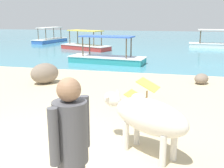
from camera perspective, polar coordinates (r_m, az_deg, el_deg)
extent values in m
cube|color=#CCB78E|center=(4.47, -16.02, -15.46)|extent=(18.00, 14.00, 0.04)
cube|color=teal|center=(25.52, 9.00, 8.92)|extent=(60.00, 36.00, 0.03)
cylinder|color=beige|center=(4.51, 2.89, -10.75)|extent=(0.10, 0.10, 0.50)
cylinder|color=beige|center=(4.70, 5.26, -9.75)|extent=(0.10, 0.10, 0.50)
cylinder|color=beige|center=(4.09, 10.66, -13.75)|extent=(0.10, 0.10, 0.50)
cylinder|color=beige|center=(4.30, 12.90, -12.45)|extent=(0.10, 0.10, 0.50)
ellipsoid|color=beige|center=(4.23, 7.93, -6.77)|extent=(1.41, 1.16, 0.54)
ellipsoid|color=beige|center=(4.74, 0.03, -3.21)|extent=(0.42, 0.38, 0.25)
cone|color=beige|center=(4.62, -1.10, -2.24)|extent=(0.12, 0.12, 0.09)
cone|color=beige|center=(4.79, 1.13, -1.66)|extent=(0.12, 0.12, 0.09)
ellipsoid|color=beige|center=(4.30, 5.57, -3.13)|extent=(0.33, 0.32, 0.18)
cylinder|color=olive|center=(6.55, 2.47, -4.41)|extent=(0.04, 0.04, 0.14)
cylinder|color=olive|center=(7.01, 4.08, -3.19)|extent=(0.04, 0.04, 0.14)
cylinder|color=olive|center=(6.38, 5.93, -4.03)|extent=(0.04, 0.04, 0.34)
cylinder|color=olive|center=(6.85, 7.33, -2.80)|extent=(0.04, 0.04, 0.34)
cube|color=#EFD14C|center=(6.66, 4.98, -2.60)|extent=(0.52, 0.59, 0.21)
cube|color=#EFD14C|center=(6.48, 7.64, -0.15)|extent=(0.55, 0.60, 0.23)
cylinder|color=#4C4C51|center=(2.55, -8.73, -9.90)|extent=(0.32, 0.32, 0.58)
cylinder|color=#4C4C51|center=(2.40, -12.18, -10.85)|extent=(0.09, 0.09, 0.52)
cylinder|color=#4C4C51|center=(2.68, -5.71, -7.88)|extent=(0.09, 0.09, 0.52)
sphere|color=#997051|center=(2.42, -9.08, -1.18)|extent=(0.22, 0.22, 0.22)
ellipsoid|color=gray|center=(9.31, 18.31, 1.07)|extent=(0.63, 0.67, 0.34)
ellipsoid|color=gray|center=(9.14, -13.98, 2.19)|extent=(1.09, 1.15, 0.67)
cube|color=white|center=(20.87, 20.96, 7.51)|extent=(3.65, 1.26, 0.28)
cube|color=white|center=(20.85, 21.00, 7.94)|extent=(3.72, 1.32, 0.04)
cylinder|color=brown|center=(21.14, 18.08, 9.49)|extent=(0.06, 0.06, 0.95)
cylinder|color=brown|center=(20.37, 18.14, 9.34)|extent=(0.06, 0.06, 0.95)
cube|color=silver|center=(20.79, 21.23, 10.57)|extent=(2.56, 1.05, 0.06)
cube|color=#3866B7|center=(24.21, -12.86, 8.84)|extent=(1.73, 3.74, 0.28)
cube|color=white|center=(24.20, -12.88, 9.22)|extent=(1.80, 3.82, 0.04)
cylinder|color=brown|center=(25.26, -12.17, 10.48)|extent=(0.06, 0.06, 0.95)
cylinder|color=brown|center=(24.82, -10.71, 10.49)|extent=(0.06, 0.06, 0.95)
cylinder|color=brown|center=(23.55, -15.29, 10.07)|extent=(0.06, 0.06, 0.95)
cylinder|color=brown|center=(23.07, -13.78, 10.09)|extent=(0.06, 0.06, 0.95)
cube|color=silver|center=(24.14, -13.01, 11.49)|extent=(1.38, 2.65, 0.06)
cube|color=#C63833|center=(18.49, -5.61, 7.64)|extent=(3.74, 2.45, 0.28)
cube|color=white|center=(18.47, -5.62, 8.13)|extent=(3.83, 2.53, 0.04)
cylinder|color=brown|center=(18.91, -8.89, 9.55)|extent=(0.06, 0.06, 0.95)
cylinder|color=brown|center=(19.45, -7.25, 9.72)|extent=(0.06, 0.06, 0.95)
cylinder|color=brown|center=(17.42, -3.87, 9.32)|extent=(0.06, 0.06, 0.95)
cylinder|color=brown|center=(18.01, -2.25, 9.49)|extent=(0.06, 0.06, 0.95)
cube|color=#EFD14C|center=(18.40, -5.69, 11.10)|extent=(2.68, 1.87, 0.06)
cube|color=teal|center=(13.03, -1.07, 5.05)|extent=(3.70, 1.51, 0.28)
cube|color=white|center=(13.00, -1.07, 5.75)|extent=(3.78, 1.57, 0.04)
cylinder|color=brown|center=(12.97, 4.04, 7.72)|extent=(0.06, 0.06, 0.95)
cylinder|color=brown|center=(12.23, 3.02, 7.36)|extent=(0.06, 0.06, 0.95)
cylinder|color=brown|center=(13.72, -4.74, 8.05)|extent=(0.06, 0.06, 0.95)
cylinder|color=brown|center=(13.03, -6.17, 7.71)|extent=(0.06, 0.06, 0.95)
cube|color=#3D66C6|center=(12.90, -1.09, 9.97)|extent=(2.61, 1.22, 0.06)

